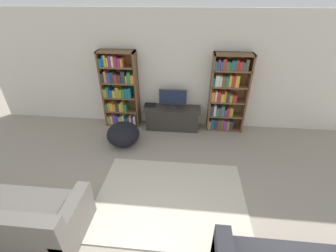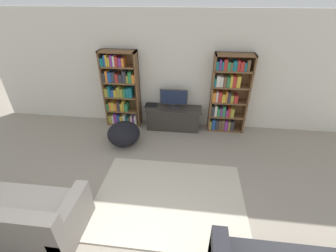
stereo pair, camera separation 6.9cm
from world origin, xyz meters
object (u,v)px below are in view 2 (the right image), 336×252
object	(u,v)px
bookshelf_left	(121,90)
beanbag_ottoman	(124,134)
couch_left_sectional	(20,219)
tv_stand	(173,118)
television	(174,98)
laptop	(151,105)
bookshelf_right	(227,95)

from	to	relation	value
bookshelf_left	beanbag_ottoman	world-z (taller)	bookshelf_left
beanbag_ottoman	couch_left_sectional	bearing A→B (deg)	-109.19
bookshelf_left	beanbag_ottoman	distance (m)	1.11
bookshelf_left	couch_left_sectional	size ratio (longest dim) A/B	1.10
bookshelf_left	tv_stand	xyz separation A→B (m)	(1.26, -0.10, -0.60)
television	laptop	bearing A→B (deg)	176.49
bookshelf_right	tv_stand	world-z (taller)	bookshelf_right
bookshelf_left	television	world-z (taller)	bookshelf_left
bookshelf_left	couch_left_sectional	bearing A→B (deg)	-99.29
television	beanbag_ottoman	size ratio (longest dim) A/B	0.91
bookshelf_left	beanbag_ottoman	bearing A→B (deg)	-73.15
tv_stand	television	distance (m)	0.49
beanbag_ottoman	laptop	bearing A→B (deg)	61.62
tv_stand	couch_left_sectional	world-z (taller)	couch_left_sectional
couch_left_sectional	beanbag_ottoman	distance (m)	2.35
laptop	bookshelf_left	bearing A→B (deg)	177.54
beanbag_ottoman	bookshelf_left	bearing A→B (deg)	106.85
bookshelf_left	laptop	world-z (taller)	bookshelf_left
laptop	couch_left_sectional	xyz separation A→B (m)	(-1.23, -3.06, -0.27)
laptop	beanbag_ottoman	world-z (taller)	laptop
television	bookshelf_right	bearing A→B (deg)	3.12
bookshelf_left	bookshelf_right	bearing A→B (deg)	0.02
bookshelf_left	beanbag_ottoman	size ratio (longest dim) A/B	2.58
bookshelf_left	television	size ratio (longest dim) A/B	2.83
bookshelf_right	television	xyz separation A→B (m)	(-1.19, -0.06, -0.12)
television	laptop	xyz separation A→B (m)	(-0.54, 0.03, -0.21)
television	beanbag_ottoman	xyz separation A→B (m)	(-0.99, -0.81, -0.52)
television	beanbag_ottoman	world-z (taller)	television
television	couch_left_sectional	bearing A→B (deg)	-120.23
couch_left_sectional	beanbag_ottoman	bearing A→B (deg)	70.81
bookshelf_right	couch_left_sectional	xyz separation A→B (m)	(-2.96, -3.10, -0.61)
bookshelf_left	laptop	size ratio (longest dim) A/B	6.32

